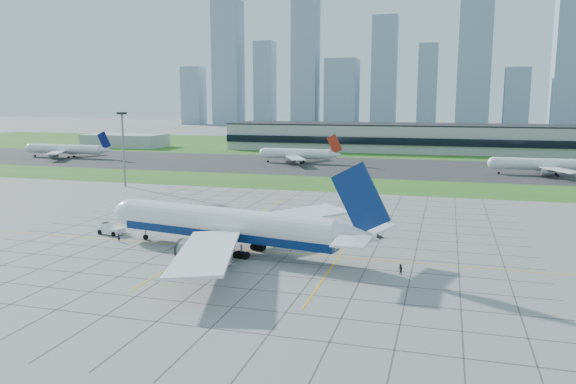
# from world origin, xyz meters

# --- Properties ---
(ground) EXTENTS (1400.00, 1400.00, 0.00)m
(ground) POSITION_xyz_m (0.00, 0.00, 0.00)
(ground) COLOR gray
(ground) RESTS_ON ground
(grass_median) EXTENTS (700.00, 35.00, 0.04)m
(grass_median) POSITION_xyz_m (0.00, 90.00, 0.02)
(grass_median) COLOR #29641C
(grass_median) RESTS_ON ground
(asphalt_taxiway) EXTENTS (700.00, 75.00, 0.04)m
(asphalt_taxiway) POSITION_xyz_m (0.00, 145.00, 0.03)
(asphalt_taxiway) COLOR #383838
(asphalt_taxiway) RESTS_ON ground
(grass_far) EXTENTS (700.00, 145.00, 0.04)m
(grass_far) POSITION_xyz_m (0.00, 255.00, 0.02)
(grass_far) COLOR #29641C
(grass_far) RESTS_ON ground
(apron_markings) EXTENTS (120.00, 130.00, 0.03)m
(apron_markings) POSITION_xyz_m (0.43, 11.09, 0.02)
(apron_markings) COLOR #474744
(apron_markings) RESTS_ON ground
(terminal) EXTENTS (260.00, 43.00, 15.80)m
(terminal) POSITION_xyz_m (40.00, 229.87, 7.89)
(terminal) COLOR #B7B7B2
(terminal) RESTS_ON ground
(service_block) EXTENTS (50.00, 25.00, 8.00)m
(service_block) POSITION_xyz_m (-160.00, 210.00, 4.00)
(service_block) COLOR #B7B7B2
(service_block) RESTS_ON ground
(light_mast) EXTENTS (2.50, 2.50, 25.60)m
(light_mast) POSITION_xyz_m (-70.00, 65.00, 16.18)
(light_mast) COLOR gray
(light_mast) RESTS_ON ground
(city_skyline) EXTENTS (523.00, 32.40, 160.00)m
(city_skyline) POSITION_xyz_m (-8.71, 520.00, 59.09)
(city_skyline) COLOR #889EB2
(city_skyline) RESTS_ON ground
(airliner) EXTENTS (60.86, 61.13, 19.30)m
(airliner) POSITION_xyz_m (-3.68, -3.83, 5.28)
(airliner) COLOR white
(airliner) RESTS_ON ground
(pushback_tug) EXTENTS (8.99, 4.00, 2.47)m
(pushback_tug) POSITION_xyz_m (-34.93, 2.43, 1.10)
(pushback_tug) COLOR white
(pushback_tug) RESTS_ON ground
(crew_near) EXTENTS (0.68, 0.78, 1.81)m
(crew_near) POSITION_xyz_m (-29.19, -3.09, 0.90)
(crew_near) COLOR black
(crew_near) RESTS_ON ground
(crew_far) EXTENTS (1.13, 1.14, 1.86)m
(crew_far) POSITION_xyz_m (30.25, -9.84, 0.93)
(crew_far) COLOR #28251B
(crew_far) RESTS_ON ground
(distant_jet_0) EXTENTS (48.39, 42.66, 14.08)m
(distant_jet_0) POSITION_xyz_m (-152.67, 142.48, 4.49)
(distant_jet_0) COLOR white
(distant_jet_0) RESTS_ON ground
(distant_jet_1) EXTENTS (37.88, 42.66, 14.08)m
(distant_jet_1) POSITION_xyz_m (-30.56, 150.66, 4.49)
(distant_jet_1) COLOR white
(distant_jet_1) RESTS_ON ground
(distant_jet_2) EXTENTS (46.77, 42.66, 14.08)m
(distant_jet_2) POSITION_xyz_m (76.39, 135.22, 4.49)
(distant_jet_2) COLOR white
(distant_jet_2) RESTS_ON ground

